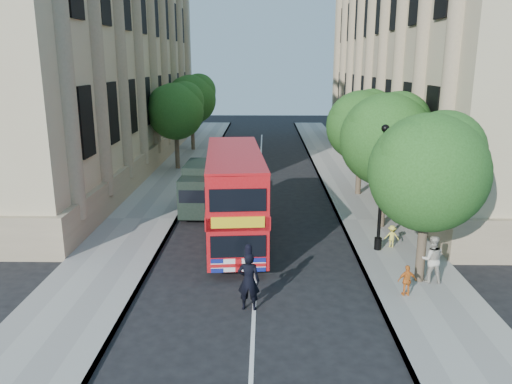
{
  "coord_description": "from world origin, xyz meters",
  "views": [
    {
      "loc": [
        0.32,
        -13.41,
        7.64
      ],
      "look_at": [
        -0.04,
        6.93,
        2.3
      ],
      "focal_mm": 35.0,
      "sensor_mm": 36.0,
      "label": 1
    }
  ],
  "objects_px": {
    "box_van": "(202,190)",
    "woman_pedestrian": "(431,259)",
    "lamp_post": "(381,193)",
    "double_decker_bus": "(235,194)",
    "police_constable": "(249,281)"
  },
  "relations": [
    {
      "from": "double_decker_bus",
      "to": "police_constable",
      "type": "height_order",
      "value": "double_decker_bus"
    },
    {
      "from": "box_van",
      "to": "lamp_post",
      "type": "bearing_deg",
      "value": -33.36
    },
    {
      "from": "box_van",
      "to": "woman_pedestrian",
      "type": "relative_size",
      "value": 2.61
    },
    {
      "from": "police_constable",
      "to": "woman_pedestrian",
      "type": "height_order",
      "value": "police_constable"
    },
    {
      "from": "police_constable",
      "to": "woman_pedestrian",
      "type": "relative_size",
      "value": 1.13
    },
    {
      "from": "double_decker_bus",
      "to": "police_constable",
      "type": "xyz_separation_m",
      "value": [
        0.8,
        -6.15,
        -1.19
      ]
    },
    {
      "from": "double_decker_bus",
      "to": "box_van",
      "type": "distance_m",
      "value": 4.78
    },
    {
      "from": "double_decker_bus",
      "to": "woman_pedestrian",
      "type": "bearing_deg",
      "value": -35.87
    },
    {
      "from": "double_decker_bus",
      "to": "woman_pedestrian",
      "type": "xyz_separation_m",
      "value": [
        7.11,
        -4.25,
        -1.18
      ]
    },
    {
      "from": "lamp_post",
      "to": "police_constable",
      "type": "xyz_separation_m",
      "value": [
        -5.17,
        -5.0,
        -1.55
      ]
    },
    {
      "from": "woman_pedestrian",
      "to": "box_van",
      "type": "bearing_deg",
      "value": -39.78
    },
    {
      "from": "police_constable",
      "to": "woman_pedestrian",
      "type": "distance_m",
      "value": 6.6
    },
    {
      "from": "double_decker_bus",
      "to": "woman_pedestrian",
      "type": "relative_size",
      "value": 5.05
    },
    {
      "from": "box_van",
      "to": "woman_pedestrian",
      "type": "distance_m",
      "value": 12.43
    },
    {
      "from": "lamp_post",
      "to": "woman_pedestrian",
      "type": "bearing_deg",
      "value": -69.68
    }
  ]
}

